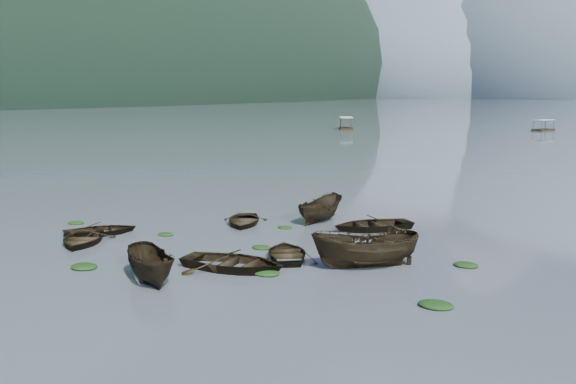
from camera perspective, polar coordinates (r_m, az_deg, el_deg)
The scene contains 21 objects.
ground_plane at distance 27.85m, azimuth -12.68°, elevation -7.41°, with size 2400.00×2400.00×0.00m, color #475059.
haze_mtn_a at distance 960.68m, azimuth 13.64°, elevation 8.26°, with size 520.00×520.00×280.00m, color #475666.
rowboat_0 at distance 34.72m, azimuth -17.79°, elevation -4.36°, with size 2.91×4.08×0.84m, color black.
rowboat_1 at distance 36.61m, azimuth -16.29°, elevation -3.61°, with size 2.78×3.89×0.81m, color black.
rowboat_2 at distance 27.23m, azimuth -12.01°, elevation -7.76°, with size 1.59×4.23×1.63m, color black.
rowboat_3 at distance 30.32m, azimuth -0.05°, elevation -5.83°, with size 2.73×3.83×0.79m, color black.
rowboat_4 at distance 28.46m, azimuth -4.88°, elevation -6.86°, with size 3.41×4.78×0.99m, color black.
rowboat_5 at distance 28.78m, azimuth 6.92°, elevation -6.71°, with size 1.88×4.99×1.93m, color black.
rowboat_6 at distance 37.83m, azimuth -3.98°, elevation -2.87°, with size 2.78×3.90×0.81m, color black.
rowboat_7 at distance 36.60m, azimuth 7.50°, elevation -3.33°, with size 3.31×4.64×0.96m, color black.
rowboat_8 at distance 38.73m, azimuth 2.87°, elevation -2.58°, with size 1.63×4.33×1.67m, color black.
weed_clump_0 at distance 29.89m, azimuth -17.67°, elevation -6.48°, with size 1.26×1.03×0.28m, color black.
weed_clump_1 at distance 35.52m, azimuth -10.82°, elevation -3.79°, with size 0.93×0.75×0.21m, color black.
weed_clump_2 at distance 27.61m, azimuth -1.99°, elevation -7.33°, with size 1.25×1.00×0.27m, color black.
weed_clump_3 at distance 32.05m, azimuth -2.40°, elevation -5.03°, with size 0.96×0.81×0.21m, color black.
weed_clump_4 at distance 24.23m, azimuth 13.01°, elevation -9.92°, with size 1.30×1.03×0.27m, color black.
weed_clump_5 at distance 39.89m, azimuth -18.33°, elevation -2.69°, with size 1.01×0.81×0.21m, color black.
weed_clump_6 at distance 36.65m, azimuth -0.26°, elevation -3.23°, with size 0.88×0.73×0.18m, color black.
weed_clump_7 at distance 29.90m, azimuth 15.53°, elevation -6.38°, with size 1.12×0.90×0.24m, color black.
pontoon_left at distance 131.72m, azimuth 5.19°, elevation 5.56°, with size 2.63×6.31×2.42m, color black, non-canonical shape.
pontoon_centre at distance 137.24m, azimuth 21.74°, elevation 5.10°, with size 2.24×5.39×2.06m, color black, non-canonical shape.
Camera 1 is at (18.39, -19.42, 7.74)m, focal length 40.00 mm.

